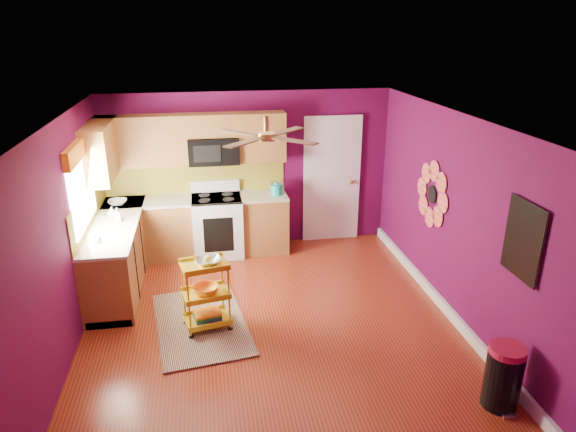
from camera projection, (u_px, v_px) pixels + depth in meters
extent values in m
plane|color=maroon|center=(271.00, 323.00, 6.32)|extent=(5.00, 5.00, 0.00)
cube|color=#51093B|center=(249.00, 171.00, 8.18)|extent=(4.50, 0.04, 2.50)
cube|color=#51093B|center=(318.00, 363.00, 3.57)|extent=(4.50, 0.04, 2.50)
cube|color=#51093B|center=(63.00, 242.00, 5.53)|extent=(0.04, 5.00, 2.50)
cube|color=#51093B|center=(454.00, 217.00, 6.22)|extent=(0.04, 5.00, 2.50)
cube|color=silver|center=(269.00, 120.00, 5.43)|extent=(4.50, 5.00, 0.04)
cube|color=white|center=(441.00, 303.00, 6.63)|extent=(0.05, 4.90, 0.14)
cube|color=brown|center=(118.00, 255.00, 7.10)|extent=(0.60, 2.30, 0.90)
cube|color=brown|center=(198.00, 227.00, 8.05)|extent=(2.80, 0.60, 0.90)
cube|color=beige|center=(114.00, 223.00, 6.93)|extent=(0.63, 2.30, 0.04)
cube|color=beige|center=(197.00, 199.00, 7.89)|extent=(2.80, 0.63, 0.04)
cube|color=black|center=(122.00, 281.00, 7.24)|extent=(0.54, 2.30, 0.10)
cube|color=black|center=(200.00, 251.00, 8.20)|extent=(2.80, 0.54, 0.10)
cube|color=white|center=(218.00, 226.00, 8.07)|extent=(0.76, 0.66, 0.92)
cube|color=black|center=(216.00, 198.00, 7.91)|extent=(0.76, 0.62, 0.03)
cube|color=white|center=(215.00, 186.00, 8.12)|extent=(0.76, 0.06, 0.18)
cube|color=black|center=(219.00, 235.00, 7.77)|extent=(0.45, 0.02, 0.55)
cube|color=brown|center=(142.00, 141.00, 7.58)|extent=(1.32, 0.33, 0.75)
cube|color=brown|center=(262.00, 137.00, 7.85)|extent=(0.72, 0.33, 0.75)
cube|color=brown|center=(212.00, 125.00, 7.67)|extent=(0.76, 0.33, 0.34)
cube|color=brown|center=(102.00, 150.00, 7.05)|extent=(0.33, 1.30, 0.75)
cube|color=black|center=(214.00, 150.00, 7.77)|extent=(0.76, 0.38, 0.40)
cube|color=brown|center=(195.00, 177.00, 8.06)|extent=(2.80, 0.01, 0.51)
cube|color=brown|center=(89.00, 206.00, 6.79)|extent=(0.01, 2.30, 0.51)
cube|color=white|center=(81.00, 187.00, 6.39)|extent=(0.03, 1.20, 1.00)
cube|color=orange|center=(78.00, 150.00, 6.23)|extent=(0.08, 1.35, 0.22)
cube|color=white|center=(331.00, 181.00, 8.45)|extent=(0.85, 0.04, 2.05)
cube|color=white|center=(332.00, 181.00, 8.43)|extent=(0.95, 0.02, 2.15)
sphere|color=#BF8C3F|center=(351.00, 182.00, 8.45)|extent=(0.07, 0.07, 0.07)
cylinder|color=black|center=(432.00, 194.00, 6.74)|extent=(0.01, 0.24, 0.24)
cube|color=#1BB293|center=(524.00, 240.00, 4.82)|extent=(0.03, 0.52, 0.72)
cube|color=black|center=(523.00, 240.00, 4.82)|extent=(0.01, 0.56, 0.76)
cylinder|color=#BF8C3F|center=(266.00, 124.00, 5.64)|extent=(0.06, 0.06, 0.16)
cylinder|color=#BF8C3F|center=(266.00, 137.00, 5.69)|extent=(0.20, 0.20, 0.08)
cube|color=#4C2D19|center=(286.00, 131.00, 5.98)|extent=(0.47, 0.47, 0.01)
cube|color=#4C2D19|center=(240.00, 133.00, 5.90)|extent=(0.47, 0.47, 0.01)
cube|color=#4C2D19|center=(244.00, 143.00, 5.40)|extent=(0.47, 0.47, 0.01)
cube|color=#4C2D19|center=(295.00, 141.00, 5.49)|extent=(0.47, 0.47, 0.01)
cube|color=black|center=(201.00, 323.00, 6.29)|extent=(1.27, 1.83, 0.02)
cylinder|color=gold|center=(189.00, 306.00, 5.84)|extent=(0.02, 0.02, 0.82)
cylinder|color=gold|center=(229.00, 298.00, 6.00)|extent=(0.02, 0.02, 0.82)
cylinder|color=gold|center=(184.00, 292.00, 6.12)|extent=(0.02, 0.02, 0.82)
cylinder|color=gold|center=(222.00, 286.00, 6.28)|extent=(0.02, 0.02, 0.82)
sphere|color=black|center=(191.00, 337.00, 5.98)|extent=(0.06, 0.06, 0.06)
sphere|color=black|center=(231.00, 329.00, 6.14)|extent=(0.06, 0.06, 0.06)
sphere|color=black|center=(186.00, 323.00, 6.27)|extent=(0.06, 0.06, 0.06)
sphere|color=black|center=(224.00, 315.00, 6.43)|extent=(0.06, 0.06, 0.06)
cube|color=gold|center=(204.00, 266.00, 5.92)|extent=(0.60, 0.48, 0.03)
cube|color=gold|center=(206.00, 294.00, 6.05)|extent=(0.60, 0.48, 0.03)
cube|color=gold|center=(208.00, 320.00, 6.18)|extent=(0.60, 0.48, 0.03)
imported|color=beige|center=(208.00, 261.00, 5.92)|extent=(0.34, 0.34, 0.07)
sphere|color=yellow|center=(208.00, 259.00, 5.91)|extent=(0.10, 0.10, 0.10)
imported|color=orange|center=(206.00, 290.00, 6.03)|extent=(0.35, 0.35, 0.09)
cube|color=navy|center=(208.00, 317.00, 6.16)|extent=(0.35, 0.29, 0.04)
cube|color=#267233|center=(207.00, 315.00, 6.15)|extent=(0.35, 0.29, 0.03)
cube|color=orange|center=(207.00, 312.00, 6.14)|extent=(0.35, 0.29, 0.03)
cylinder|color=black|center=(503.00, 379.00, 4.87)|extent=(0.37, 0.37, 0.59)
cylinder|color=#A01638|center=(508.00, 350.00, 4.75)|extent=(0.34, 0.34, 0.07)
cube|color=beige|center=(508.00, 416.00, 4.81)|extent=(0.12, 0.07, 0.03)
cylinder|color=#16AA94|center=(276.00, 190.00, 8.01)|extent=(0.18, 0.18, 0.16)
sphere|color=#16AA94|center=(276.00, 184.00, 7.97)|extent=(0.06, 0.06, 0.06)
cube|color=beige|center=(277.00, 188.00, 8.07)|extent=(0.22, 0.15, 0.18)
imported|color=#EA3F72|center=(117.00, 215.00, 6.93)|extent=(0.08, 0.09, 0.19)
imported|color=white|center=(112.00, 212.00, 7.06)|extent=(0.12, 0.12, 0.15)
imported|color=white|center=(118.00, 202.00, 7.59)|extent=(0.27, 0.27, 0.07)
imported|color=white|center=(97.00, 239.00, 6.27)|extent=(0.11, 0.11, 0.09)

